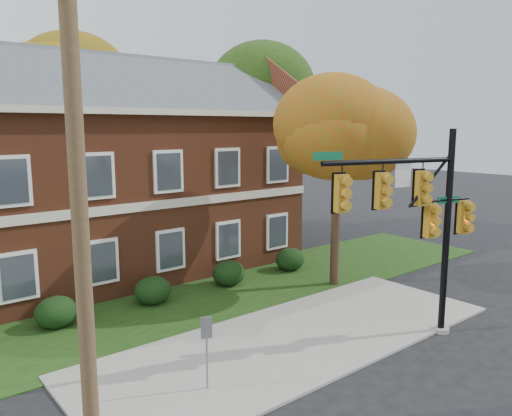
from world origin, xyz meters
TOP-DOWN VIEW (x-y plane):
  - ground at (0.00, 0.00)m, footprint 120.00×120.00m
  - sidewalk at (0.00, 1.00)m, footprint 14.00×5.00m
  - grass_strip at (0.00, 6.00)m, footprint 30.00×6.00m
  - apartment_building at (-2.00, 11.95)m, footprint 18.80×8.80m
  - hedge_left at (-5.50, 6.70)m, footprint 1.40×1.26m
  - hedge_center at (-2.00, 6.70)m, footprint 1.40×1.26m
  - hedge_right at (1.50, 6.70)m, footprint 1.40×1.26m
  - hedge_far_right at (5.00, 6.70)m, footprint 1.40×1.26m
  - tree_near_right at (5.22, 3.87)m, footprint 4.50×4.25m
  - tree_right_rear at (9.31, 12.81)m, footprint 6.30×5.95m
  - tree_far_rear at (-0.66, 19.79)m, footprint 6.84×6.46m
  - traffic_signal at (2.87, -1.21)m, footprint 5.68×1.59m
  - utility_pole at (-7.00, -0.26)m, footprint 1.52×0.34m
  - sign_post at (-3.90, 0.19)m, footprint 0.27×0.14m

SIDE VIEW (x-z plane):
  - ground at x=0.00m, z-range 0.00..0.00m
  - grass_strip at x=0.00m, z-range 0.00..0.04m
  - sidewalk at x=0.00m, z-range 0.00..0.08m
  - hedge_left at x=-5.50m, z-range 0.00..1.05m
  - hedge_center at x=-2.00m, z-range 0.00..1.05m
  - hedge_right at x=1.50m, z-range 0.00..1.05m
  - hedge_far_right at x=5.00m, z-range 0.00..1.05m
  - sign_post at x=-3.90m, z-range 0.35..2.30m
  - traffic_signal at x=2.87m, z-range 0.78..7.28m
  - utility_pole at x=-7.00m, z-range 0.07..9.79m
  - apartment_building at x=-2.00m, z-range 0.12..9.86m
  - tree_near_right at x=5.22m, z-range 2.38..10.96m
  - tree_right_rear at x=9.31m, z-range 2.81..13.43m
  - tree_far_rear at x=-0.66m, z-range 3.08..14.60m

